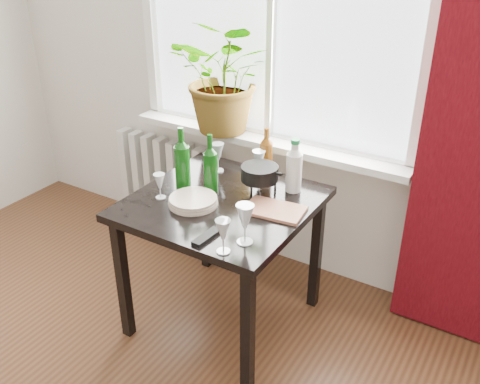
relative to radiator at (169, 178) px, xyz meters
The scene contains 17 objects.
windowsill 0.87m from the radiator, ahead, with size 1.72×0.20×0.04m.
radiator is the anchor object (origin of this frame).
table 1.09m from the radiator, 36.54° to the right, with size 0.85×0.85×0.74m.
potted_plant 0.95m from the radiator, ahead, with size 0.59×0.51×0.65m, color #3E7D21.
wine_bottle_left 1.01m from the radiator, 45.50° to the right, with size 0.08×0.08×0.33m, color #0C3F0C, non-canonical shape.
wine_bottle_right 1.07m from the radiator, 37.53° to the right, with size 0.07×0.07×0.30m, color #0B3C0C, non-canonical shape.
bottle_amber 1.06m from the radiator, 17.26° to the right, with size 0.07×0.07×0.27m, color #6B380B, non-canonical shape.
cleaning_bottle 1.26m from the radiator, 18.00° to the right, with size 0.08×0.08×0.28m, color white, non-canonical shape.
wineglass_front_right 1.52m from the radiator, 38.17° to the right, with size 0.08×0.08×0.19m, color silver, non-canonical shape.
wineglass_far_right 1.55m from the radiator, 42.37° to the right, with size 0.07×0.07×0.16m, color #B6BCC5, non-canonical shape.
wineglass_back_center 1.05m from the radiator, 20.90° to the right, with size 0.07×0.07×0.17m, color white, non-canonical shape.
wineglass_back_left 0.87m from the radiator, 29.29° to the right, with size 0.07×0.07×0.16m, color #B0B5BD, non-canonical shape.
wineglass_front_left 1.05m from the radiator, 52.97° to the right, with size 0.06×0.06×0.13m, color silver, non-canonical shape.
plate_stack 1.12m from the radiator, 44.36° to the right, with size 0.24×0.24×0.04m, color beige.
fondue_pot 1.16m from the radiator, 25.73° to the right, with size 0.21×0.19×0.14m, color black, non-canonical shape.
tv_remote 1.42m from the radiator, 44.20° to the right, with size 0.05×0.16×0.02m, color black.
cutting_board 1.32m from the radiator, 27.94° to the right, with size 0.28×0.18×0.01m, color #AC6A4E.
Camera 1 is at (1.37, -0.36, 1.99)m, focal length 40.00 mm.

